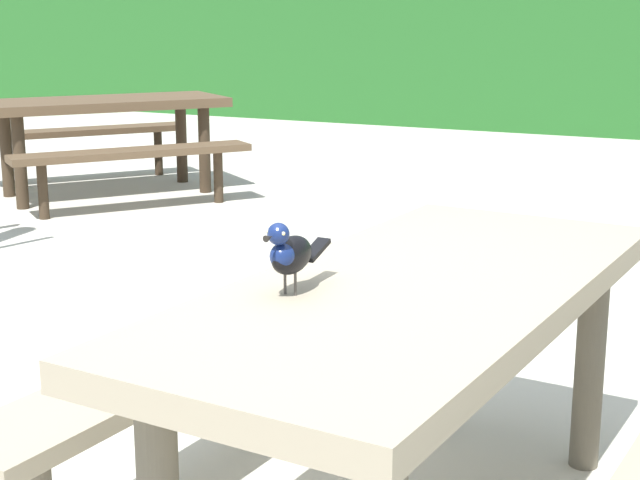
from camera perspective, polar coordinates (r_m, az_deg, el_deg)
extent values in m
cube|color=gray|center=(2.46, 5.70, -3.08)|extent=(0.89, 1.85, 0.07)
cylinder|color=#635B4C|center=(3.28, 6.55, -5.62)|extent=(0.09, 0.09, 0.67)
cylinder|color=#635B4C|center=(3.12, 15.57, -7.07)|extent=(0.09, 0.09, 0.67)
cube|color=gray|center=(2.90, -7.16, -6.58)|extent=(0.40, 1.73, 0.05)
cylinder|color=#635B4C|center=(3.47, -0.53, -6.93)|extent=(0.07, 0.07, 0.39)
ellipsoid|color=black|center=(2.28, -1.68, -0.89)|extent=(0.07, 0.15, 0.09)
ellipsoid|color=navy|center=(2.25, -2.21, -0.95)|extent=(0.06, 0.07, 0.06)
sphere|color=navy|center=(2.22, -2.46, 0.36)|extent=(0.05, 0.05, 0.05)
sphere|color=#EAE08C|center=(2.20, -2.18, 0.38)|extent=(0.01, 0.01, 0.01)
sphere|color=#EAE08C|center=(2.22, -3.05, 0.48)|extent=(0.01, 0.01, 0.01)
cone|color=black|center=(2.18, -3.00, 0.14)|extent=(0.02, 0.03, 0.02)
cube|color=black|center=(2.39, -0.26, -0.58)|extent=(0.04, 0.10, 0.04)
cylinder|color=#47423D|center=(2.29, -1.46, -2.62)|extent=(0.01, 0.01, 0.05)
cylinder|color=#47423D|center=(2.30, -2.07, -2.53)|extent=(0.01, 0.01, 0.05)
cube|color=brown|center=(7.64, -12.57, 7.85)|extent=(1.67, 1.90, 0.07)
cylinder|color=#382B1D|center=(7.65, -6.81, 5.28)|extent=(0.09, 0.09, 0.67)
cylinder|color=#382B1D|center=(8.14, -8.15, 5.73)|extent=(0.09, 0.09, 0.67)
cylinder|color=#382B1D|center=(7.28, -17.22, 4.37)|extent=(0.09, 0.09, 0.67)
cylinder|color=#382B1D|center=(7.80, -17.95, 4.88)|extent=(0.09, 0.09, 0.67)
cube|color=brown|center=(7.01, -10.94, 5.06)|extent=(1.23, 1.55, 0.05)
cylinder|color=#382B1D|center=(7.25, -6.00, 3.74)|extent=(0.07, 0.07, 0.39)
cylinder|color=#382B1D|center=(6.89, -15.97, 2.79)|extent=(0.07, 0.07, 0.39)
cube|color=brown|center=(8.35, -13.74, 6.22)|extent=(1.23, 1.55, 0.05)
cylinder|color=#382B1D|center=(8.55, -9.48, 5.09)|extent=(0.07, 0.07, 0.39)
cylinder|color=#382B1D|center=(8.25, -17.99, 4.33)|extent=(0.07, 0.07, 0.39)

